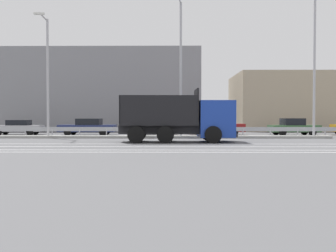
% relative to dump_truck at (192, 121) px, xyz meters
% --- Properties ---
extents(ground_plane, '(320.00, 320.00, 0.00)m').
position_rel_dump_truck_xyz_m(ground_plane, '(-3.20, 1.55, -1.30)').
color(ground_plane, '#565659').
extents(lane_strip_0, '(49.34, 0.16, 0.01)m').
position_rel_dump_truck_xyz_m(lane_strip_0, '(-1.01, -1.83, -1.30)').
color(lane_strip_0, silver).
rests_on(lane_strip_0, ground_plane).
extents(lane_strip_1, '(49.34, 0.16, 0.01)m').
position_rel_dump_truck_xyz_m(lane_strip_1, '(-1.01, -3.92, -1.30)').
color(lane_strip_1, silver).
rests_on(lane_strip_1, ground_plane).
extents(lane_strip_2, '(49.34, 0.16, 0.01)m').
position_rel_dump_truck_xyz_m(lane_strip_2, '(-1.01, -5.98, -1.30)').
color(lane_strip_2, silver).
rests_on(lane_strip_2, ground_plane).
extents(lane_strip_3, '(49.34, 0.16, 0.01)m').
position_rel_dump_truck_xyz_m(lane_strip_3, '(-1.01, -7.13, -1.30)').
color(lane_strip_3, silver).
rests_on(lane_strip_3, ground_plane).
extents(median_island, '(27.14, 1.10, 0.18)m').
position_rel_dump_truck_xyz_m(median_island, '(-3.20, 4.31, -1.21)').
color(median_island, gray).
rests_on(median_island, ground_plane).
extents(median_guardrail, '(49.34, 0.09, 0.78)m').
position_rel_dump_truck_xyz_m(median_guardrail, '(-3.20, 5.70, -0.73)').
color(median_guardrail, '#9EA0A5').
rests_on(median_guardrail, ground_plane).
extents(dump_truck, '(7.29, 2.91, 3.32)m').
position_rel_dump_truck_xyz_m(dump_truck, '(0.00, 0.00, 0.00)').
color(dump_truck, '#19389E').
rests_on(dump_truck, ground_plane).
extents(median_road_sign, '(0.82, 0.16, 2.32)m').
position_rel_dump_truck_xyz_m(median_road_sign, '(-3.59, 4.31, -0.05)').
color(median_road_sign, white).
rests_on(median_road_sign, ground_plane).
extents(street_lamp_1, '(0.71, 2.60, 8.81)m').
position_rel_dump_truck_xyz_m(street_lamp_1, '(-10.48, 4.10, 3.63)').
color(street_lamp_1, '#ADADB2').
rests_on(street_lamp_1, ground_plane).
extents(street_lamp_2, '(0.72, 2.37, 10.04)m').
position_rel_dump_truck_xyz_m(street_lamp_2, '(-0.64, 4.25, 4.23)').
color(street_lamp_2, '#ADADB2').
rests_on(street_lamp_2, ground_plane).
extents(street_lamp_3, '(0.71, 2.45, 10.50)m').
position_rel_dump_truck_xyz_m(street_lamp_3, '(9.23, 4.25, 4.47)').
color(street_lamp_3, '#ADADB2').
rests_on(street_lamp_3, ground_plane).
extents(parked_car_1, '(4.35, 1.91, 1.30)m').
position_rel_dump_truck_xyz_m(parked_car_1, '(-14.70, 9.19, -0.64)').
color(parked_car_1, '#A3A3A8').
rests_on(parked_car_1, ground_plane).
extents(parked_car_2, '(4.83, 2.03, 1.42)m').
position_rel_dump_truck_xyz_m(parked_car_2, '(-8.49, 8.76, -0.59)').
color(parked_car_2, navy).
rests_on(parked_car_2, ground_plane).
extents(parked_car_3, '(3.86, 1.91, 1.32)m').
position_rel_dump_truck_xyz_m(parked_car_3, '(-2.85, 9.17, -0.63)').
color(parked_car_3, '#A3A3A8').
rests_on(parked_car_3, ground_plane).
extents(parked_car_4, '(4.89, 2.17, 1.38)m').
position_rel_dump_truck_xyz_m(parked_car_4, '(2.50, 8.95, -0.58)').
color(parked_car_4, maroon).
rests_on(parked_car_4, ground_plane).
extents(parked_car_5, '(4.14, 2.10, 1.45)m').
position_rel_dump_truck_xyz_m(parked_car_5, '(8.99, 8.48, -0.58)').
color(parked_car_5, '#335B33').
rests_on(parked_car_5, ground_plane).
extents(background_building_0, '(22.24, 8.12, 8.97)m').
position_rel_dump_truck_xyz_m(background_building_0, '(-9.35, 20.35, 3.18)').
color(background_building_0, gray).
rests_on(background_building_0, ground_plane).
extents(background_building_1, '(21.15, 10.28, 6.39)m').
position_rel_dump_truck_xyz_m(background_building_1, '(16.57, 20.88, 1.89)').
color(background_building_1, tan).
rests_on(background_building_1, ground_plane).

